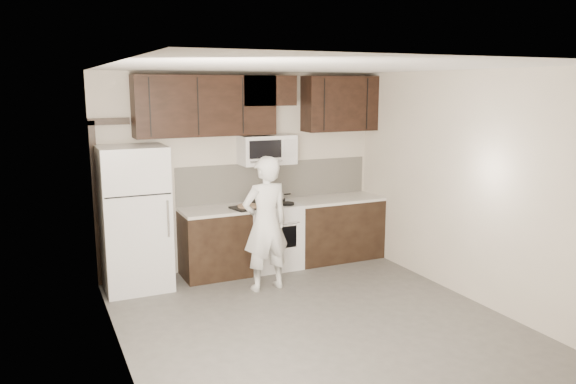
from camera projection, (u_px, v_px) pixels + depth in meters
floor at (316, 322)px, 6.06m from camera, size 4.50×4.50×0.00m
back_wall at (242, 171)px, 7.81m from camera, size 4.00×0.00×4.00m
ceiling at (318, 67)px, 5.55m from camera, size 4.50×4.50×0.00m
counter_run at (290, 233)px, 7.95m from camera, size 2.95×0.64×0.91m
stove at (271, 235)px, 7.82m from camera, size 0.76×0.66×0.94m
backsplash at (275, 180)px, 8.04m from camera, size 2.90×0.02×0.54m
upper_cabinets at (260, 103)px, 7.57m from camera, size 3.48×0.35×0.78m
microwave at (267, 150)px, 7.71m from camera, size 0.76×0.42×0.40m
refrigerator at (135, 218)px, 6.94m from camera, size 0.80×0.76×1.80m
door_trim at (99, 189)px, 7.01m from camera, size 0.50×0.08×2.12m
saucepan at (278, 196)px, 7.94m from camera, size 0.28×0.16×0.16m
baking_tray at (249, 207)px, 7.46m from camera, size 0.49×0.41×0.02m
pizza at (249, 206)px, 7.46m from camera, size 0.35×0.35×0.02m
person at (266, 224)px, 6.91m from camera, size 0.65×0.45×1.68m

